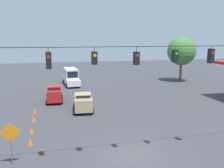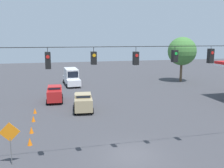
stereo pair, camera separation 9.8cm
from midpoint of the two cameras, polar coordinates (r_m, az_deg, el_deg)
The scene contains 11 objects.
ground_plane at distance 18.08m, azimuth 4.63°, elevation -15.86°, with size 140.00×140.00×0.00m, color #3D3D42.
overhead_signal_span at distance 15.91m, azimuth 5.57°, elevation 0.96°, with size 23.02×0.38×8.47m.
sedan_tan_withflow_mid at distance 27.99m, azimuth -6.51°, elevation -4.06°, with size 2.42×4.21×1.97m.
sedan_red_withflow_far at distance 32.73m, azimuth -12.87°, elevation -2.08°, with size 2.17×4.50×2.02m.
box_truck_white_withflow_deep at distance 43.78m, azimuth -9.21°, elevation 1.63°, with size 2.66×7.18×2.83m.
traffic_cone_nearest at distance 20.32m, azimuth -18.15°, elevation -12.39°, with size 0.37×0.37×0.59m, color orange.
traffic_cone_second at distance 22.67m, azimuth -17.83°, elevation -9.96°, with size 0.37×0.37×0.59m, color orange.
traffic_cone_third at distance 25.61m, azimuth -17.43°, elevation -7.57°, with size 0.37×0.37×0.59m, color orange.
traffic_cone_fourth at distance 28.24m, azimuth -17.11°, elevation -5.87°, with size 0.37×0.37×0.59m, color orange.
work_zone_sign at distance 17.21m, azimuth -22.17°, elevation -10.82°, with size 1.27×0.06×2.84m.
tree_horizon_left at distance 48.02m, azimuth 15.77°, elevation 7.20°, with size 5.19×5.19×8.23m.
Camera 2 is at (5.21, 15.35, 8.00)m, focal length 40.00 mm.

